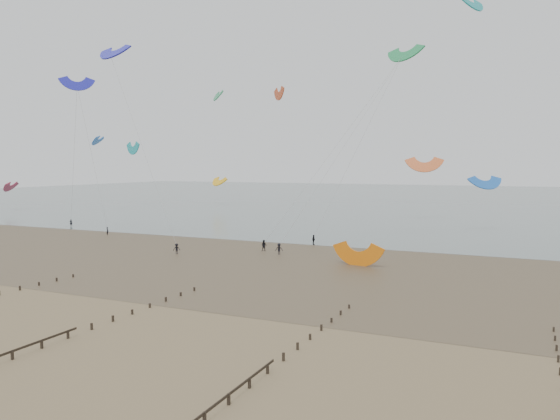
{
  "coord_description": "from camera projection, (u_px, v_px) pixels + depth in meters",
  "views": [
    {
      "loc": [
        37.59,
        -38.65,
        14.09
      ],
      "look_at": [
        7.26,
        28.0,
        8.0
      ],
      "focal_mm": 35.0,
      "sensor_mm": 36.0,
      "label": 1
    }
  ],
  "objects": [
    {
      "name": "ground",
      "position": [
        88.0,
        313.0,
        51.73
      ],
      "size": [
        500.0,
        500.0,
        0.0
      ],
      "primitive_type": "plane",
      "color": "brown",
      "rests_on": "ground"
    },
    {
      "name": "kitesurfers",
      "position": [
        370.0,
        250.0,
        84.63
      ],
      "size": [
        127.62,
        25.01,
        1.86
      ],
      "color": "black",
      "rests_on": "ground"
    },
    {
      "name": "kitesurfer_lead",
      "position": [
        107.0,
        231.0,
        109.34
      ],
      "size": [
        0.71,
        0.62,
        1.63
      ],
      "primitive_type": "imported",
      "rotation": [
        0.0,
        0.0,
        2.66
      ],
      "color": "black",
      "rests_on": "ground"
    },
    {
      "name": "kites_airborne",
      "position": [
        311.0,
        134.0,
        140.29
      ],
      "size": [
        235.48,
        104.91,
        42.17
      ],
      "color": "#EF529C",
      "rests_on": "ground"
    },
    {
      "name": "grounded_kite",
      "position": [
        358.0,
        266.0,
        76.29
      ],
      "size": [
        7.16,
        5.98,
        3.55
      ],
      "primitive_type": null,
      "rotation": [
        1.54,
        0.0,
        -0.16
      ],
      "color": "orange",
      "rests_on": "ground"
    },
    {
      "name": "sea_and_shore",
      "position": [
        231.0,
        256.0,
        84.62
      ],
      "size": [
        500.0,
        665.0,
        0.03
      ],
      "color": "#475654",
      "rests_on": "ground"
    }
  ]
}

